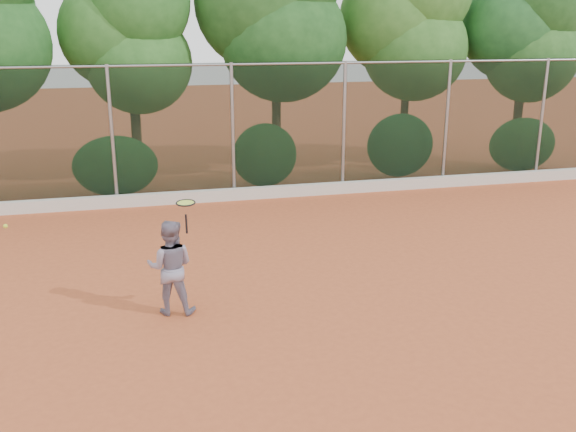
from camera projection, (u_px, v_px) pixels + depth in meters
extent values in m
plane|color=#B5512A|center=(302.00, 306.00, 10.45)|extent=(80.00, 80.00, 0.00)
cube|color=beige|center=(235.00, 194.00, 16.76)|extent=(24.00, 0.20, 0.30)
imported|color=gray|center=(171.00, 267.00, 10.04)|extent=(0.85, 0.73, 1.53)
cube|color=black|center=(233.00, 132.00, 16.46)|extent=(24.00, 0.01, 3.50)
cylinder|color=gray|center=(231.00, 64.00, 15.98)|extent=(24.00, 0.06, 0.06)
cylinder|color=gray|center=(112.00, 137.00, 15.78)|extent=(0.09, 0.09, 3.50)
cylinder|color=gray|center=(233.00, 132.00, 16.46)|extent=(0.09, 0.09, 3.50)
cylinder|color=gray|center=(344.00, 128.00, 17.14)|extent=(0.09, 0.09, 3.50)
cylinder|color=gray|center=(446.00, 124.00, 17.82)|extent=(0.09, 0.09, 3.50)
cylinder|color=gray|center=(541.00, 120.00, 18.50)|extent=(0.09, 0.09, 3.50)
cylinder|color=#3D2A17|center=(137.00, 142.00, 18.22)|extent=(0.28, 0.28, 2.40)
ellipsoid|color=#296121|center=(139.00, 63.00, 17.54)|extent=(2.90, 2.40, 2.80)
ellipsoid|color=#285E20|center=(118.00, 32.00, 17.47)|extent=(3.20, 2.70, 3.10)
ellipsoid|color=#215A1F|center=(139.00, 1.00, 16.92)|extent=(2.70, 2.30, 2.90)
cylinder|color=#432A19|center=(276.00, 128.00, 18.76)|extent=(0.26, 0.26, 3.00)
ellipsoid|color=#2B6727|center=(284.00, 39.00, 17.99)|extent=(3.60, 3.00, 3.50)
ellipsoid|color=#2E6627|center=(264.00, 2.00, 17.87)|extent=(3.90, 3.20, 3.80)
cylinder|color=#462C1B|center=(404.00, 127.00, 19.92)|extent=(0.24, 0.24, 2.70)
ellipsoid|color=#2B5F20|center=(415.00, 49.00, 19.20)|extent=(3.20, 2.70, 3.10)
ellipsoid|color=#2D6121|center=(397.00, 18.00, 19.10)|extent=(3.50, 2.90, 3.40)
cylinder|color=#4A2D1C|center=(516.00, 128.00, 20.41)|extent=(0.28, 0.28, 2.50)
ellipsoid|color=#3A772D|center=(532.00, 55.00, 19.72)|extent=(3.00, 2.50, 2.90)
ellipsoid|color=#286B2B|center=(514.00, 28.00, 19.66)|extent=(3.30, 2.80, 3.20)
ellipsoid|color=#275F24|center=(542.00, 0.00, 19.19)|extent=(2.80, 2.40, 3.00)
ellipsoid|color=#2F6D29|center=(116.00, 166.00, 16.79)|extent=(2.20, 1.16, 1.60)
ellipsoid|color=#2A6325|center=(265.00, 155.00, 17.67)|extent=(1.80, 1.04, 1.76)
ellipsoid|color=#256126|center=(400.00, 145.00, 18.54)|extent=(2.00, 1.10, 1.84)
ellipsoid|color=#326B28|center=(522.00, 145.00, 19.49)|extent=(2.16, 1.12, 1.64)
cylinder|color=black|center=(186.00, 224.00, 9.75)|extent=(0.05, 0.06, 0.31)
torus|color=black|center=(186.00, 203.00, 9.60)|extent=(0.37, 0.37, 0.05)
cylinder|color=#C5DF41|center=(186.00, 203.00, 9.60)|extent=(0.31, 0.31, 0.02)
sphere|color=#C7DC32|center=(5.00, 226.00, 9.06)|extent=(0.06, 0.06, 0.06)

